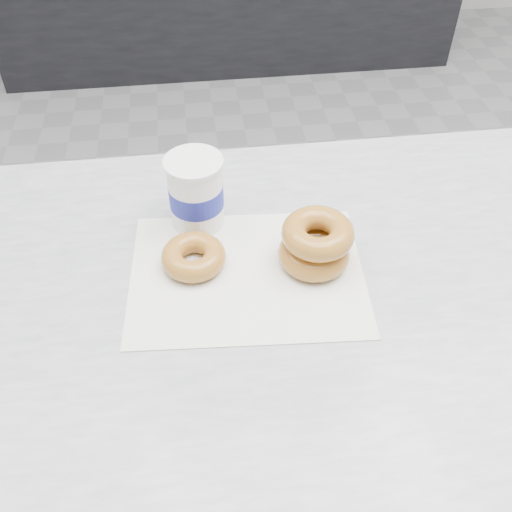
{
  "coord_description": "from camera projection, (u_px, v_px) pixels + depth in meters",
  "views": [
    {
      "loc": [
        -0.25,
        -1.11,
        1.51
      ],
      "look_at": [
        -0.18,
        -0.53,
        0.92
      ],
      "focal_mm": 40.0,
      "sensor_mm": 36.0,
      "label": 1
    }
  ],
  "objects": [
    {
      "name": "donut_stack",
      "position": [
        316.0,
        243.0,
        0.83
      ],
      "size": [
        0.12,
        0.12,
        0.07
      ],
      "color": "#B47331",
      "rests_on": "wax_paper"
    },
    {
      "name": "ground",
      "position": [
        288.0,
        337.0,
        1.87
      ],
      "size": [
        5.0,
        5.0,
        0.0
      ],
      "primitive_type": "plane",
      "color": "#949497",
      "rests_on": "ground"
    },
    {
      "name": "wax_paper",
      "position": [
        247.0,
        274.0,
        0.83
      ],
      "size": [
        0.36,
        0.28,
        0.0
      ],
      "primitive_type": "cube",
      "rotation": [
        0.0,
        0.0,
        -0.07
      ],
      "color": "white",
      "rests_on": "counter"
    },
    {
      "name": "counter",
      "position": [
        348.0,
        441.0,
        1.13
      ],
      "size": [
        3.06,
        0.76,
        0.9
      ],
      "color": "#333335",
      "rests_on": "ground"
    },
    {
      "name": "coffee_cup",
      "position": [
        196.0,
        192.0,
        0.87
      ],
      "size": [
        0.11,
        0.11,
        0.12
      ],
      "rotation": [
        0.0,
        0.0,
        -0.36
      ],
      "color": "white",
      "rests_on": "counter"
    },
    {
      "name": "donut_single",
      "position": [
        193.0,
        257.0,
        0.83
      ],
      "size": [
        0.12,
        0.12,
        0.03
      ],
      "primitive_type": "torus",
      "rotation": [
        0.0,
        0.0,
        -0.29
      ],
      "color": "#B47331",
      "rests_on": "wax_paper"
    }
  ]
}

